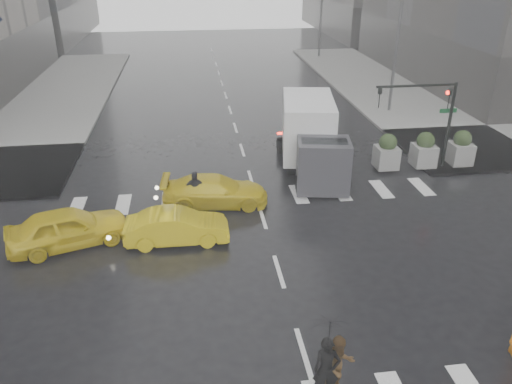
{
  "coord_description": "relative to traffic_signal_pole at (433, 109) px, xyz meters",
  "views": [
    {
      "loc": [
        -2.75,
        -14.38,
        10.21
      ],
      "look_at": [
        -0.55,
        2.0,
        2.19
      ],
      "focal_mm": 35.0,
      "sensor_mm": 36.0,
      "label": 1
    }
  ],
  "objects": [
    {
      "name": "ground",
      "position": [
        -9.01,
        -8.01,
        -3.22
      ],
      "size": [
        120.0,
        120.0,
        0.0
      ],
      "primitive_type": "plane",
      "color": "black",
      "rests_on": "ground"
    },
    {
      "name": "sidewalk_ne",
      "position": [
        10.49,
        9.49,
        -3.14
      ],
      "size": [
        35.0,
        35.0,
        0.15
      ],
      "primitive_type": "cube",
      "color": "gray",
      "rests_on": "ground"
    },
    {
      "name": "road_markings",
      "position": [
        -9.01,
        -8.01,
        -3.21
      ],
      "size": [
        18.0,
        48.0,
        0.01
      ],
      "primitive_type": null,
      "color": "silver",
      "rests_on": "ground"
    },
    {
      "name": "traffic_signal_pole",
      "position": [
        0.0,
        0.0,
        0.0
      ],
      "size": [
        4.45,
        0.42,
        4.5
      ],
      "color": "black",
      "rests_on": "ground"
    },
    {
      "name": "street_lamp_near",
      "position": [
        1.86,
        9.99,
        1.73
      ],
      "size": [
        2.15,
        0.22,
        9.0
      ],
      "color": "#59595B",
      "rests_on": "ground"
    },
    {
      "name": "street_lamp_far",
      "position": [
        1.86,
        29.99,
        1.73
      ],
      "size": [
        2.15,
        0.22,
        9.0
      ],
      "color": "#59595B",
      "rests_on": "ground"
    },
    {
      "name": "planter_west",
      "position": [
        -2.01,
        0.19,
        -2.23
      ],
      "size": [
        1.1,
        1.1,
        1.8
      ],
      "color": "gray",
      "rests_on": "ground"
    },
    {
      "name": "planter_mid",
      "position": [
        -0.01,
        0.19,
        -2.23
      ],
      "size": [
        1.1,
        1.1,
        1.8
      ],
      "color": "gray",
      "rests_on": "ground"
    },
    {
      "name": "planter_east",
      "position": [
        1.99,
        0.19,
        -2.23
      ],
      "size": [
        1.1,
        1.1,
        1.8
      ],
      "color": "gray",
      "rests_on": "ground"
    },
    {
      "name": "pedestrian_black",
      "position": [
        -8.81,
        -13.55,
        -1.65
      ],
      "size": [
        1.11,
        1.13,
        2.43
      ],
      "rotation": [
        0.0,
        0.0,
        -0.17
      ],
      "color": "black",
      "rests_on": "ground"
    },
    {
      "name": "pedestrian_brown",
      "position": [
        -8.46,
        -13.42,
        -2.35
      ],
      "size": [
        0.95,
        0.8,
        1.73
      ],
      "primitive_type": "imported",
      "rotation": [
        0.0,
        0.0,
        0.18
      ],
      "color": "#473119",
      "rests_on": "ground"
    },
    {
      "name": "pedestrian_far_a",
      "position": [
        -11.76,
        -2.95,
        -2.31
      ],
      "size": [
        1.1,
        0.71,
        1.81
      ],
      "primitive_type": "imported",
      "rotation": [
        0.0,
        0.0,
        3.08
      ],
      "color": "black",
      "rests_on": "ground"
    },
    {
      "name": "pedestrian_far_b",
      "position": [
        -5.76,
        0.99,
        -2.32
      ],
      "size": [
        1.31,
        1.03,
        1.79
      ],
      "primitive_type": "imported",
      "rotation": [
        0.0,
        0.0,
        2.75
      ],
      "color": "black",
      "rests_on": "ground"
    },
    {
      "name": "taxi_front",
      "position": [
        -16.64,
        -5.19,
        -2.46
      ],
      "size": [
        4.77,
        3.07,
        1.51
      ],
      "primitive_type": "imported",
      "rotation": [
        0.0,
        0.0,
        1.88
      ],
      "color": "yellow",
      "rests_on": "ground"
    },
    {
      "name": "taxi_mid",
      "position": [
        -12.55,
        -5.5,
        -2.56
      ],
      "size": [
        3.97,
        1.41,
        1.3
      ],
      "primitive_type": "imported",
      "rotation": [
        0.0,
        0.0,
        1.56
      ],
      "color": "yellow",
      "rests_on": "ground"
    },
    {
      "name": "taxi_rear",
      "position": [
        -10.91,
        -2.55,
        -2.55
      ],
      "size": [
        4.22,
        2.2,
        1.34
      ],
      "primitive_type": "imported",
      "rotation": [
        0.0,
        0.0,
        1.49
      ],
      "color": "yellow",
      "rests_on": "ground"
    },
    {
      "name": "box_truck",
      "position": [
        -5.88,
        0.6,
        -1.34
      ],
      "size": [
        2.49,
        6.63,
        3.52
      ],
      "rotation": [
        0.0,
        0.0,
        -0.17
      ],
      "color": "white",
      "rests_on": "ground"
    }
  ]
}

